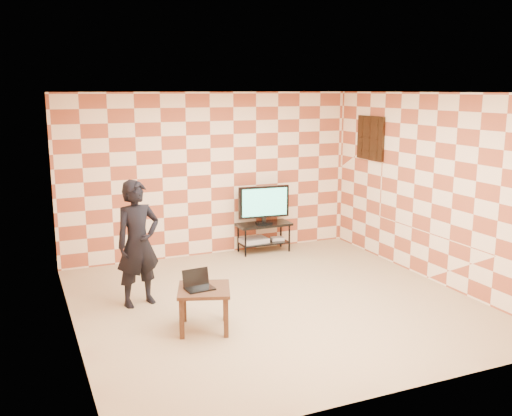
{
  "coord_description": "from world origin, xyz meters",
  "views": [
    {
      "loc": [
        -3.0,
        -6.4,
        2.73
      ],
      "look_at": [
        0.0,
        0.6,
        1.15
      ],
      "focal_mm": 40.0,
      "sensor_mm": 36.0,
      "label": 1
    }
  ],
  "objects_px": {
    "tv_stand": "(264,231)",
    "side_table": "(204,295)",
    "person": "(138,243)",
    "tv": "(264,203)"
  },
  "relations": [
    {
      "from": "side_table",
      "to": "tv_stand",
      "type": "bearing_deg",
      "value": 54.06
    },
    {
      "from": "person",
      "to": "tv",
      "type": "bearing_deg",
      "value": 18.44
    },
    {
      "from": "tv_stand",
      "to": "side_table",
      "type": "bearing_deg",
      "value": -125.94
    },
    {
      "from": "tv_stand",
      "to": "side_table",
      "type": "relative_size",
      "value": 1.23
    },
    {
      "from": "person",
      "to": "side_table",
      "type": "bearing_deg",
      "value": -78.93
    },
    {
      "from": "tv_stand",
      "to": "person",
      "type": "distance_m",
      "value": 2.98
    },
    {
      "from": "tv_stand",
      "to": "side_table",
      "type": "height_order",
      "value": "same"
    },
    {
      "from": "tv_stand",
      "to": "side_table",
      "type": "xyz_separation_m",
      "value": [
        -1.95,
        -2.69,
        0.05
      ]
    },
    {
      "from": "tv",
      "to": "side_table",
      "type": "relative_size",
      "value": 1.18
    },
    {
      "from": "tv_stand",
      "to": "tv",
      "type": "xyz_separation_m",
      "value": [
        0.0,
        -0.0,
        0.49
      ]
    }
  ]
}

